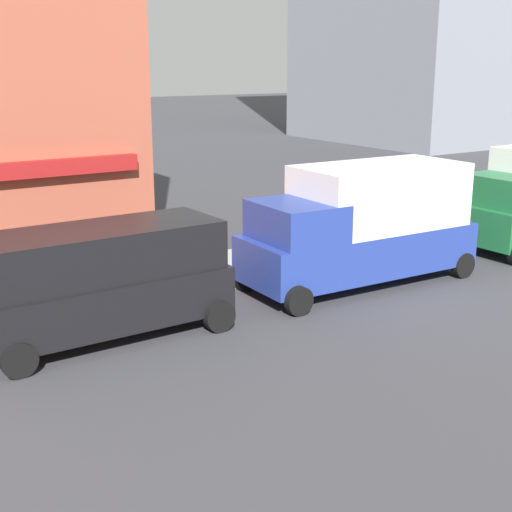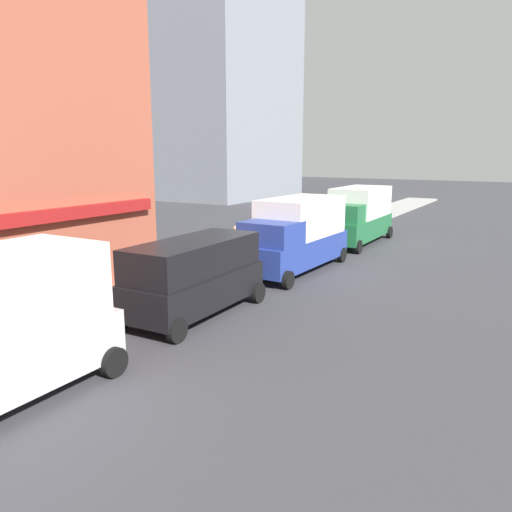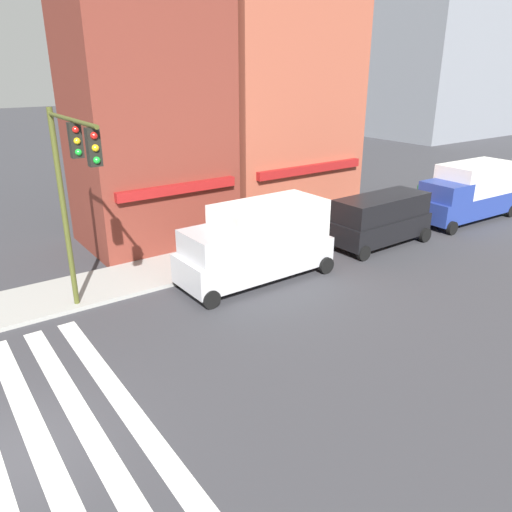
{
  "view_description": "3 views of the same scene",
  "coord_description": "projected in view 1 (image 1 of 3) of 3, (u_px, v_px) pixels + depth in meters",
  "views": [
    {
      "loc": [
        11.86,
        -8.62,
        5.54
      ],
      "look_at": [
        20.48,
        4.7,
        1.2
      ],
      "focal_mm": 50.0,
      "sensor_mm": 36.0,
      "label": 1
    },
    {
      "loc": [
        5.14,
        -4.43,
        4.91
      ],
      "look_at": [
        20.48,
        4.7,
        1.2
      ],
      "focal_mm": 35.0,
      "sensor_mm": 36.0,
      "label": 2
    },
    {
      "loc": [
        -0.68,
        -9.98,
        7.93
      ],
      "look_at": [
        9.74,
        4.7,
        1.0
      ],
      "focal_mm": 35.0,
      "sensor_mm": 36.0,
      "label": 3
    }
  ],
  "objects": [
    {
      "name": "box_truck_blue",
      "position": [
        362.0,
        223.0,
        18.03
      ],
      "size": [
        6.26,
        2.42,
        3.04
      ],
      "rotation": [
        0.0,
        0.0,
        -0.03
      ],
      "color": "navy",
      "rests_on": "ground_plane"
    },
    {
      "name": "pedestrian_green_top",
      "position": [
        273.0,
        233.0,
        19.21
      ],
      "size": [
        0.32,
        0.32,
        1.77
      ],
      "rotation": [
        0.0,
        0.0,
        1.96
      ],
      "color": "#23232D",
      "rests_on": "sidewalk_left"
    },
    {
      "name": "van_black",
      "position": [
        105.0,
        278.0,
        14.5
      ],
      "size": [
        5.05,
        2.22,
        2.34
      ],
      "rotation": [
        0.0,
        0.0,
        0.02
      ],
      "color": "black",
      "rests_on": "ground_plane"
    }
  ]
}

